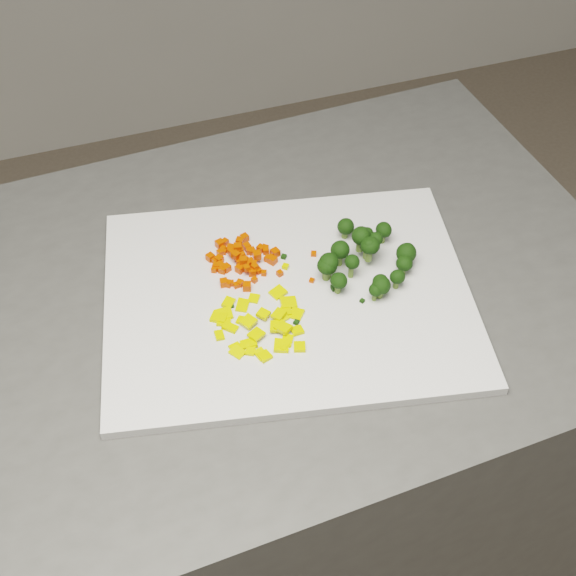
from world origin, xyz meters
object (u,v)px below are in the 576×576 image
object	(u,v)px
cutting_board	(288,297)
carrot_pile	(243,258)
counter_block	(271,469)
pepper_pile	(264,323)
broccoli_pile	(367,250)

from	to	relation	value
cutting_board	carrot_pile	world-z (taller)	carrot_pile
cutting_board	counter_block	bearing A→B (deg)	118.74
cutting_board	pepper_pile	xyz separation A→B (m)	(-0.04, -0.04, 0.01)
carrot_pile	broccoli_pile	bearing A→B (deg)	-18.59
pepper_pile	broccoli_pile	world-z (taller)	broccoli_pile
counter_block	pepper_pile	distance (m)	0.48
carrot_pile	broccoli_pile	world-z (taller)	broccoli_pile
pepper_pile	cutting_board	bearing A→B (deg)	43.77
counter_block	carrot_pile	world-z (taller)	carrot_pile
counter_block	pepper_pile	bearing A→B (deg)	-107.93
counter_block	cutting_board	size ratio (longest dim) A/B	2.07
counter_block	cutting_board	xyz separation A→B (m)	(0.02, -0.03, 0.46)
carrot_pile	counter_block	bearing A→B (deg)	-56.33
cutting_board	pepper_pile	world-z (taller)	pepper_pile
counter_block	broccoli_pile	xyz separation A→B (m)	(0.13, -0.02, 0.49)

